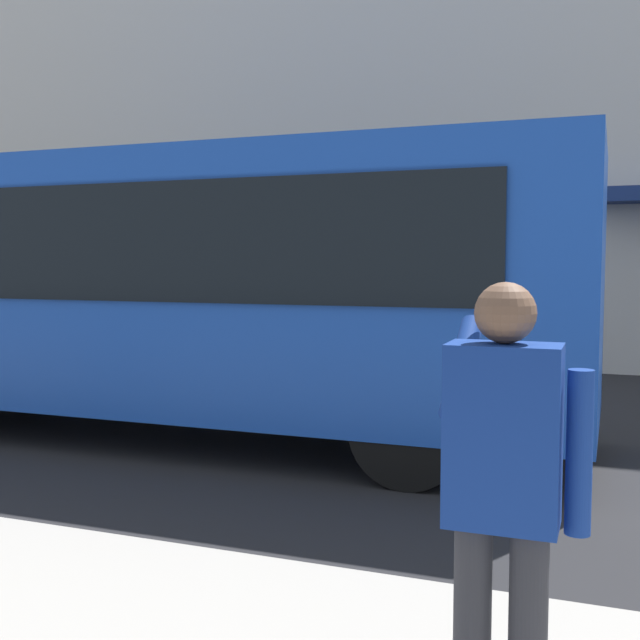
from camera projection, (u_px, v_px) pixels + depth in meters
name	position (u px, v px, depth m)	size (l,w,h in m)	color
ground_plane	(429.00, 451.00, 7.86)	(60.00, 60.00, 0.00)	#232326
building_facade_far	(519.00, 32.00, 13.74)	(28.00, 1.55, 12.00)	beige
red_bus	(167.00, 283.00, 8.54)	(9.05, 2.54, 3.08)	#1947AD
pedestrian_photographer	(504.00, 478.00, 2.79)	(0.53, 0.52, 1.70)	#2D2D33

